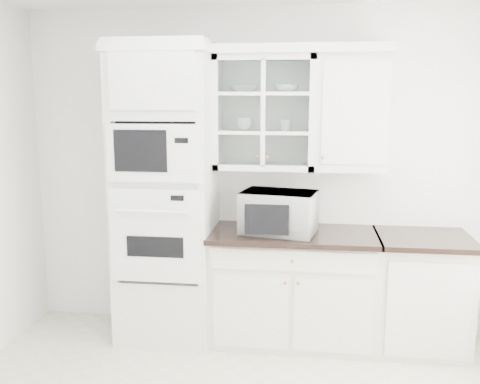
# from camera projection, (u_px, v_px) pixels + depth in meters

# --- Properties ---
(room_shell) EXTENTS (4.00, 3.50, 2.70)m
(room_shell) POSITION_uv_depth(u_px,v_px,m) (243.00, 131.00, 3.14)
(room_shell) COLOR white
(room_shell) RESTS_ON ground
(oven_column) EXTENTS (0.76, 0.68, 2.40)m
(oven_column) POSITION_uv_depth(u_px,v_px,m) (166.00, 194.00, 4.31)
(oven_column) COLOR silver
(oven_column) RESTS_ON ground
(base_cabinet_run) EXTENTS (1.32, 0.67, 0.92)m
(base_cabinet_run) POSITION_uv_depth(u_px,v_px,m) (293.00, 286.00, 4.33)
(base_cabinet_run) COLOR silver
(base_cabinet_run) RESTS_ON ground
(extra_base_cabinet) EXTENTS (0.72, 0.67, 0.92)m
(extra_base_cabinet) POSITION_uv_depth(u_px,v_px,m) (420.00, 292.00, 4.20)
(extra_base_cabinet) COLOR silver
(extra_base_cabinet) RESTS_ON ground
(upper_cabinet_glass) EXTENTS (0.80, 0.33, 0.90)m
(upper_cabinet_glass) POSITION_uv_depth(u_px,v_px,m) (265.00, 113.00, 4.25)
(upper_cabinet_glass) COLOR silver
(upper_cabinet_glass) RESTS_ON room_shell
(upper_cabinet_solid) EXTENTS (0.55, 0.33, 0.90)m
(upper_cabinet_solid) POSITION_uv_depth(u_px,v_px,m) (351.00, 113.00, 4.17)
(upper_cabinet_solid) COLOR silver
(upper_cabinet_solid) RESTS_ON room_shell
(crown_molding) EXTENTS (2.14, 0.38, 0.07)m
(crown_molding) POSITION_uv_depth(u_px,v_px,m) (252.00, 50.00, 4.16)
(crown_molding) COLOR white
(crown_molding) RESTS_ON room_shell
(countertop_microwave) EXTENTS (0.64, 0.57, 0.33)m
(countertop_microwave) POSITION_uv_depth(u_px,v_px,m) (279.00, 212.00, 4.20)
(countertop_microwave) COLOR white
(countertop_microwave) RESTS_ON base_cabinet_run
(bowl_a) EXTENTS (0.28, 0.28, 0.05)m
(bowl_a) POSITION_uv_depth(u_px,v_px,m) (243.00, 89.00, 4.24)
(bowl_a) COLOR white
(bowl_a) RESTS_ON upper_cabinet_glass
(bowl_b) EXTENTS (0.20, 0.20, 0.06)m
(bowl_b) POSITION_uv_depth(u_px,v_px,m) (286.00, 88.00, 4.18)
(bowl_b) COLOR white
(bowl_b) RESTS_ON upper_cabinet_glass
(cup_a) EXTENTS (0.14, 0.14, 0.10)m
(cup_a) POSITION_uv_depth(u_px,v_px,m) (244.00, 124.00, 4.28)
(cup_a) COLOR white
(cup_a) RESTS_ON upper_cabinet_glass
(cup_b) EXTENTS (0.12, 0.12, 0.09)m
(cup_b) POSITION_uv_depth(u_px,v_px,m) (285.00, 125.00, 4.23)
(cup_b) COLOR white
(cup_b) RESTS_ON upper_cabinet_glass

